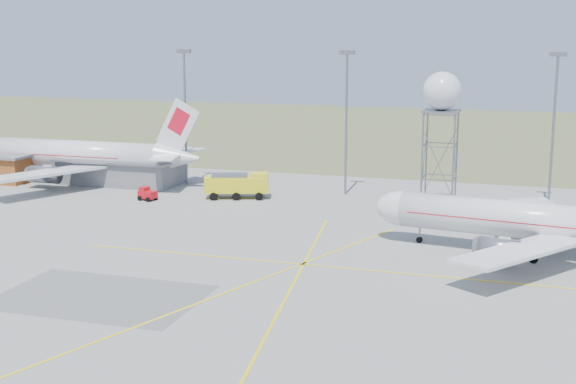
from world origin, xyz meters
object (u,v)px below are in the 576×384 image
(radar_tower, at_px, (440,133))
(baggage_tug, at_px, (147,195))
(fire_truck, at_px, (239,186))
(airliner_main, at_px, (526,221))
(airliner_far, at_px, (78,156))

(radar_tower, bearing_deg, baggage_tug, -170.56)
(baggage_tug, bearing_deg, radar_tower, 23.22)
(radar_tower, distance_m, fire_truck, 28.99)
(airliner_main, relative_size, fire_truck, 3.69)
(airliner_main, distance_m, baggage_tug, 52.55)
(radar_tower, height_order, baggage_tug, radar_tower)
(airliner_far, bearing_deg, radar_tower, 176.59)
(airliner_main, xyz_separation_m, baggage_tug, (-50.84, 12.98, -2.92))
(fire_truck, bearing_deg, airliner_far, 153.33)
(airliner_far, distance_m, fire_truck, 28.80)
(airliner_far, bearing_deg, baggage_tug, 150.10)
(airliner_main, height_order, airliner_far, airliner_far)
(airliner_far, height_order, baggage_tug, airliner_far)
(airliner_main, bearing_deg, baggage_tug, -6.47)
(radar_tower, bearing_deg, fire_truck, -177.25)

